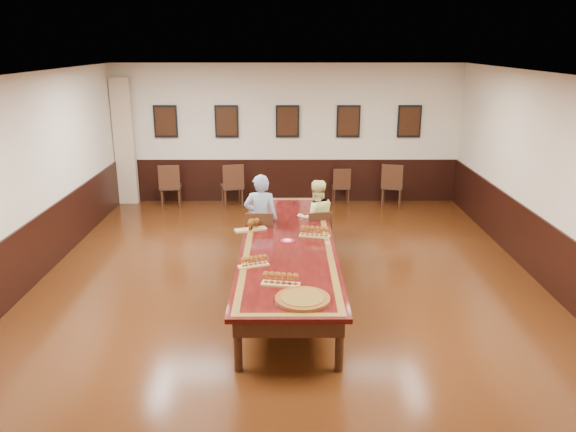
{
  "coord_description": "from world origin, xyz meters",
  "views": [
    {
      "loc": [
        -0.02,
        -7.99,
        3.63
      ],
      "look_at": [
        0.0,
        0.5,
        1.0
      ],
      "focal_mm": 35.0,
      "sensor_mm": 36.0,
      "label": 1
    }
  ],
  "objects_px": {
    "chair_man": "(261,237)",
    "person_woman": "(316,219)",
    "carved_platter": "(303,299)",
    "conference_table": "(288,250)",
    "spare_chair_d": "(392,185)",
    "spare_chair_b": "(232,185)",
    "spare_chair_a": "(170,185)",
    "spare_chair_c": "(341,185)",
    "chair_woman": "(317,234)",
    "person_man": "(261,219)"
  },
  "relations": [
    {
      "from": "spare_chair_c",
      "to": "person_man",
      "type": "xyz_separation_m",
      "value": [
        -1.7,
        -3.71,
        0.34
      ]
    },
    {
      "from": "chair_man",
      "to": "carved_platter",
      "type": "distance_m",
      "value": 3.05
    },
    {
      "from": "chair_man",
      "to": "person_woman",
      "type": "xyz_separation_m",
      "value": [
        0.95,
        0.4,
        0.21
      ]
    },
    {
      "from": "chair_man",
      "to": "spare_chair_d",
      "type": "relative_size",
      "value": 0.96
    },
    {
      "from": "spare_chair_d",
      "to": "carved_platter",
      "type": "height_order",
      "value": "spare_chair_d"
    },
    {
      "from": "person_man",
      "to": "carved_platter",
      "type": "xyz_separation_m",
      "value": [
        0.62,
        -3.08,
        -0.0
      ]
    },
    {
      "from": "chair_man",
      "to": "person_man",
      "type": "relative_size",
      "value": 0.63
    },
    {
      "from": "chair_man",
      "to": "spare_chair_a",
      "type": "relative_size",
      "value": 0.97
    },
    {
      "from": "carved_platter",
      "to": "chair_woman",
      "type": "bearing_deg",
      "value": 83.95
    },
    {
      "from": "person_woman",
      "to": "chair_man",
      "type": "bearing_deg",
      "value": 10.92
    },
    {
      "from": "chair_woman",
      "to": "spare_chair_d",
      "type": "relative_size",
      "value": 0.87
    },
    {
      "from": "chair_man",
      "to": "conference_table",
      "type": "distance_m",
      "value": 1.05
    },
    {
      "from": "spare_chair_c",
      "to": "spare_chair_d",
      "type": "height_order",
      "value": "spare_chair_d"
    },
    {
      "from": "conference_table",
      "to": "carved_platter",
      "type": "xyz_separation_m",
      "value": [
        0.16,
        -2.04,
        0.16
      ]
    },
    {
      "from": "chair_woman",
      "to": "carved_platter",
      "type": "relative_size",
      "value": 1.36
    },
    {
      "from": "person_man",
      "to": "chair_woman",
      "type": "bearing_deg",
      "value": -165.95
    },
    {
      "from": "spare_chair_b",
      "to": "person_man",
      "type": "distance_m",
      "value": 3.56
    },
    {
      "from": "spare_chair_b",
      "to": "conference_table",
      "type": "height_order",
      "value": "spare_chair_b"
    },
    {
      "from": "chair_woman",
      "to": "spare_chair_c",
      "type": "xyz_separation_m",
      "value": [
        0.73,
        3.5,
        -0.01
      ]
    },
    {
      "from": "person_woman",
      "to": "spare_chair_b",
      "type": "bearing_deg",
      "value": -72.59
    },
    {
      "from": "spare_chair_d",
      "to": "chair_man",
      "type": "bearing_deg",
      "value": 66.14
    },
    {
      "from": "spare_chair_b",
      "to": "spare_chair_a",
      "type": "bearing_deg",
      "value": -14.89
    },
    {
      "from": "spare_chair_b",
      "to": "chair_woman",
      "type": "bearing_deg",
      "value": 104.01
    },
    {
      "from": "person_man",
      "to": "spare_chair_c",
      "type": "bearing_deg",
      "value": -112.44
    },
    {
      "from": "spare_chair_a",
      "to": "person_woman",
      "type": "relative_size",
      "value": 0.73
    },
    {
      "from": "chair_man",
      "to": "chair_woman",
      "type": "relative_size",
      "value": 1.1
    },
    {
      "from": "spare_chair_b",
      "to": "person_man",
      "type": "height_order",
      "value": "person_man"
    },
    {
      "from": "person_man",
      "to": "conference_table",
      "type": "relative_size",
      "value": 0.31
    },
    {
      "from": "person_man",
      "to": "person_woman",
      "type": "relative_size",
      "value": 1.12
    },
    {
      "from": "spare_chair_b",
      "to": "spare_chair_d",
      "type": "distance_m",
      "value": 3.68
    },
    {
      "from": "spare_chair_d",
      "to": "conference_table",
      "type": "distance_m",
      "value": 5.12
    },
    {
      "from": "spare_chair_c",
      "to": "conference_table",
      "type": "xyz_separation_m",
      "value": [
        -1.24,
        -4.75,
        0.18
      ]
    },
    {
      "from": "spare_chair_a",
      "to": "spare_chair_c",
      "type": "height_order",
      "value": "spare_chair_a"
    },
    {
      "from": "spare_chair_d",
      "to": "spare_chair_b",
      "type": "bearing_deg",
      "value": 15.17
    },
    {
      "from": "carved_platter",
      "to": "chair_man",
      "type": "bearing_deg",
      "value": 101.86
    },
    {
      "from": "spare_chair_a",
      "to": "person_woman",
      "type": "distance_m",
      "value": 4.49
    },
    {
      "from": "chair_woman",
      "to": "chair_man",
      "type": "bearing_deg",
      "value": 5.71
    },
    {
      "from": "chair_man",
      "to": "spare_chair_c",
      "type": "bearing_deg",
      "value": -111.9
    },
    {
      "from": "spare_chair_a",
      "to": "spare_chair_b",
      "type": "bearing_deg",
      "value": 172.85
    },
    {
      "from": "chair_man",
      "to": "spare_chair_c",
      "type": "relative_size",
      "value": 1.13
    },
    {
      "from": "carved_platter",
      "to": "conference_table",
      "type": "bearing_deg",
      "value": 94.63
    },
    {
      "from": "person_man",
      "to": "carved_platter",
      "type": "distance_m",
      "value": 3.14
    },
    {
      "from": "spare_chair_a",
      "to": "spare_chair_c",
      "type": "relative_size",
      "value": 1.16
    },
    {
      "from": "chair_woman",
      "to": "conference_table",
      "type": "height_order",
      "value": "chair_woman"
    },
    {
      "from": "chair_woman",
      "to": "spare_chair_b",
      "type": "height_order",
      "value": "spare_chair_b"
    },
    {
      "from": "chair_man",
      "to": "chair_woman",
      "type": "bearing_deg",
      "value": -160.3
    },
    {
      "from": "chair_woman",
      "to": "carved_platter",
      "type": "height_order",
      "value": "chair_woman"
    },
    {
      "from": "spare_chair_a",
      "to": "conference_table",
      "type": "height_order",
      "value": "spare_chair_a"
    },
    {
      "from": "person_woman",
      "to": "carved_platter",
      "type": "height_order",
      "value": "person_woman"
    },
    {
      "from": "chair_woman",
      "to": "carved_platter",
      "type": "bearing_deg",
      "value": 72.15
    }
  ]
}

